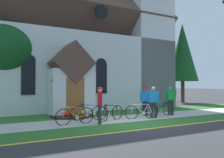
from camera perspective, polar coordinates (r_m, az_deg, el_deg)
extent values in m
plane|color=#333335|center=(13.88, -3.43, -8.50)|extent=(140.00, 140.00, 0.00)
cube|color=#B7B5AD|center=(12.09, 4.79, -9.54)|extent=(32.00, 2.11, 0.01)
cube|color=#2D6628|center=(10.63, 10.27, -10.68)|extent=(32.00, 1.54, 0.01)
cube|color=#2D6628|center=(14.06, -0.42, -8.39)|extent=(24.00, 2.50, 0.01)
cube|color=yellow|center=(9.94, 13.65, -11.33)|extent=(28.00, 0.16, 0.01)
cube|color=silver|center=(19.21, -8.45, 1.19)|extent=(12.98, 8.93, 5.14)
cube|color=brown|center=(19.91, -8.40, 14.11)|extent=(13.48, 9.10, 9.10)
cube|color=silver|center=(19.56, 8.35, 12.23)|extent=(3.30, 3.30, 12.63)
cube|color=silver|center=(13.46, -10.16, -3.16)|extent=(2.40, 1.60, 2.60)
cube|color=brown|center=(13.51, -10.13, 3.86)|extent=(2.40, 1.80, 2.40)
cube|color=brown|center=(12.70, -9.00, -4.40)|extent=(1.00, 0.06, 2.10)
cube|color=black|center=(13.70, -19.96, 0.28)|extent=(0.76, 0.06, 1.90)
cone|color=black|center=(13.76, -19.93, 4.24)|extent=(0.80, 0.06, 0.80)
cube|color=black|center=(15.05, -2.60, 0.07)|extent=(0.76, 0.06, 1.90)
cone|color=black|center=(15.10, -2.60, 3.67)|extent=(0.80, 0.06, 0.80)
cylinder|color=black|center=(15.77, -2.58, 16.12)|extent=(0.90, 0.06, 0.90)
cube|color=slate|center=(12.70, -13.95, -7.45)|extent=(0.12, 0.12, 0.74)
cube|color=slate|center=(13.19, -7.12, -7.25)|extent=(0.12, 0.12, 0.74)
cube|color=silver|center=(12.86, -10.45, -3.23)|extent=(1.92, 0.09, 1.12)
cube|color=slate|center=(12.85, -10.44, -0.46)|extent=(2.04, 0.13, 0.12)
cube|color=black|center=(12.81, -10.38, -2.63)|extent=(1.53, 0.02, 0.16)
cylinder|color=#382319|center=(12.65, -10.01, -8.96)|extent=(2.26, 2.26, 0.10)
ellipsoid|color=gold|center=(12.70, -7.09, -8.16)|extent=(0.36, 0.36, 0.24)
ellipsoid|color=#CC338C|center=(12.99, -13.12, -7.99)|extent=(0.36, 0.36, 0.24)
ellipsoid|color=red|center=(12.16, -11.17, -8.46)|extent=(0.36, 0.36, 0.24)
torus|color=black|center=(11.96, 9.74, -8.04)|extent=(0.68, 0.24, 0.70)
torus|color=black|center=(11.62, 4.86, -8.25)|extent=(0.68, 0.24, 0.70)
cylinder|color=#B7B7BC|center=(11.71, 6.55, -7.39)|extent=(0.55, 0.20, 0.46)
cylinder|color=#B7B7BC|center=(11.73, 7.09, -6.27)|extent=(0.75, 0.26, 0.06)
cylinder|color=#B7B7BC|center=(11.84, 8.35, -7.26)|extent=(0.26, 0.11, 0.47)
cylinder|color=#B7B7BC|center=(11.89, 8.79, -8.20)|extent=(0.42, 0.16, 0.09)
cylinder|color=#B7B7BC|center=(11.91, 9.31, -7.10)|extent=(0.22, 0.10, 0.42)
cylinder|color=#B7B7BC|center=(11.62, 5.06, -7.32)|extent=(0.12, 0.07, 0.39)
ellipsoid|color=black|center=(11.85, 8.88, -6.01)|extent=(0.25, 0.15, 0.05)
cylinder|color=silver|center=(11.61, 5.26, -6.29)|extent=(0.43, 0.15, 0.03)
cylinder|color=silver|center=(11.82, 7.83, -8.37)|extent=(0.18, 0.07, 0.18)
torus|color=black|center=(13.41, 13.74, -7.27)|extent=(0.69, 0.24, 0.71)
torus|color=black|center=(13.03, 9.78, -7.47)|extent=(0.69, 0.24, 0.71)
cylinder|color=#19723F|center=(13.14, 11.15, -6.68)|extent=(0.52, 0.19, 0.46)
cylinder|color=#19723F|center=(13.16, 11.58, -5.76)|extent=(0.71, 0.25, 0.05)
cylinder|color=#19723F|center=(13.28, 12.61, -6.65)|extent=(0.25, 0.11, 0.43)
cylinder|color=#19723F|center=(13.33, 12.96, -7.42)|extent=(0.39, 0.15, 0.09)
cylinder|color=#19723F|center=(13.36, 13.39, -6.51)|extent=(0.21, 0.10, 0.38)
cylinder|color=#19723F|center=(13.03, 9.94, -6.62)|extent=(0.12, 0.07, 0.39)
ellipsoid|color=black|center=(13.30, 13.03, -5.61)|extent=(0.25, 0.15, 0.05)
cylinder|color=silver|center=(13.02, 10.10, -5.69)|extent=(0.43, 0.16, 0.03)
cylinder|color=silver|center=(13.26, 12.18, -7.57)|extent=(0.18, 0.07, 0.18)
torus|color=black|center=(10.76, -2.33, -8.75)|extent=(0.70, 0.27, 0.73)
torus|color=black|center=(11.49, 1.33, -8.27)|extent=(0.70, 0.27, 0.73)
cylinder|color=black|center=(11.22, 0.14, -7.61)|extent=(0.54, 0.21, 0.45)
cylinder|color=black|center=(11.11, -0.25, -6.51)|extent=(0.73, 0.28, 0.06)
cylinder|color=black|center=(10.95, -1.22, -7.71)|extent=(0.26, 0.12, 0.47)
cylinder|color=black|center=(10.90, -1.56, -8.79)|extent=(0.40, 0.17, 0.09)
cylinder|color=black|center=(10.80, -1.98, -7.66)|extent=(0.22, 0.10, 0.41)
cylinder|color=black|center=(11.44, 1.20, -7.36)|extent=(0.12, 0.07, 0.38)
ellipsoid|color=black|center=(10.84, -1.63, -6.42)|extent=(0.25, 0.15, 0.05)
cylinder|color=silver|center=(11.39, 1.06, -6.34)|extent=(0.43, 0.17, 0.03)
cylinder|color=silver|center=(11.05, -0.81, -8.82)|extent=(0.18, 0.08, 0.18)
torus|color=black|center=(10.51, -6.40, -8.93)|extent=(0.72, 0.09, 0.72)
torus|color=black|center=(10.08, -11.94, -9.23)|extent=(0.72, 0.09, 0.72)
cylinder|color=orange|center=(10.19, -10.00, -8.17)|extent=(0.58, 0.08, 0.48)
cylinder|color=orange|center=(10.21, -9.38, -6.94)|extent=(0.79, 0.09, 0.05)
cylinder|color=orange|center=(10.35, -7.95, -8.12)|extent=(0.27, 0.06, 0.45)
cylinder|color=orange|center=(10.42, -7.47, -9.13)|extent=(0.43, 0.07, 0.09)
cylinder|color=orange|center=(10.44, -6.87, -7.92)|extent=(0.23, 0.05, 0.40)
cylinder|color=orange|center=(10.07, -11.70, -8.10)|extent=(0.12, 0.04, 0.41)
ellipsoid|color=black|center=(10.37, -7.35, -6.73)|extent=(0.25, 0.10, 0.05)
cylinder|color=silver|center=(10.06, -11.47, -6.85)|extent=(0.44, 0.06, 0.03)
cylinder|color=silver|center=(10.33, -8.56, -9.34)|extent=(0.18, 0.03, 0.18)
torus|color=black|center=(11.23, -8.33, -8.43)|extent=(0.70, 0.24, 0.72)
torus|color=black|center=(11.33, -3.16, -8.37)|extent=(0.70, 0.24, 0.72)
cylinder|color=#194CA5|center=(11.27, -4.91, -7.59)|extent=(0.54, 0.19, 0.45)
cylinder|color=#194CA5|center=(11.24, -5.47, -6.42)|extent=(0.73, 0.25, 0.08)
cylinder|color=#194CA5|center=(11.23, -6.82, -7.50)|extent=(0.25, 0.11, 0.48)
cylinder|color=#194CA5|center=(11.25, -7.29, -8.55)|extent=(0.40, 0.15, 0.09)
cylinder|color=#194CA5|center=(11.21, -7.86, -7.38)|extent=(0.22, 0.10, 0.43)
cylinder|color=#194CA5|center=(11.31, -3.37, -7.44)|extent=(0.12, 0.07, 0.38)
ellipsoid|color=black|center=(11.20, -7.39, -6.17)|extent=(0.25, 0.15, 0.05)
cylinder|color=silver|center=(11.28, -3.57, -6.41)|extent=(0.43, 0.15, 0.03)
cylinder|color=silver|center=(11.27, -6.25, -8.67)|extent=(0.18, 0.07, 0.18)
cylinder|color=#2D2D33|center=(10.10, -3.05, -8.92)|extent=(0.15, 0.15, 0.80)
cylinder|color=#2D2D33|center=(10.28, -3.05, -8.78)|extent=(0.15, 0.15, 0.80)
cube|color=red|center=(10.12, -3.05, -4.95)|extent=(0.37, 0.49, 0.59)
sphere|color=beige|center=(10.10, -3.04, -2.70)|extent=(0.21, 0.21, 0.21)
ellipsoid|color=red|center=(10.10, -3.04, -2.38)|extent=(0.33, 0.31, 0.15)
cylinder|color=red|center=(9.84, -3.27, -4.88)|extent=(0.09, 0.10, 0.53)
cylinder|color=red|center=(10.39, -2.83, -4.69)|extent=(0.09, 0.12, 0.53)
cylinder|color=#2D2D33|center=(12.27, 9.76, -7.55)|extent=(0.15, 0.15, 0.80)
cylinder|color=#2D2D33|center=(12.27, 10.71, -7.55)|extent=(0.15, 0.15, 0.80)
cube|color=blue|center=(12.21, 10.22, -4.32)|extent=(0.47, 0.44, 0.58)
sphere|color=beige|center=(12.20, 10.21, -2.47)|extent=(0.21, 0.21, 0.21)
ellipsoid|color=silver|center=(12.20, 10.21, -2.20)|extent=(0.33, 0.34, 0.14)
cylinder|color=blue|center=(12.26, 8.93, -4.18)|extent=(0.09, 0.13, 0.53)
cylinder|color=blue|center=(12.17, 11.52, -4.19)|extent=(0.09, 0.14, 0.53)
cylinder|color=#191E38|center=(13.02, 8.38, -7.22)|extent=(0.15, 0.15, 0.79)
cylinder|color=#191E38|center=(13.08, 7.88, -7.19)|extent=(0.15, 0.15, 0.79)
cube|color=blue|center=(13.00, 8.12, -4.21)|extent=(0.39, 0.49, 0.58)
sphere|color=#936B51|center=(12.98, 8.11, -2.49)|extent=(0.20, 0.20, 0.20)
ellipsoid|color=red|center=(12.98, 8.11, -2.24)|extent=(0.33, 0.31, 0.14)
cylinder|color=blue|center=(12.85, 9.15, -4.11)|extent=(0.09, 0.24, 0.52)
cylinder|color=blue|center=(13.15, 7.12, -4.05)|extent=(0.09, 0.14, 0.52)
cylinder|color=#2D2D33|center=(13.39, 13.95, -6.92)|extent=(0.15, 0.15, 0.84)
cylinder|color=#2D2D33|center=(13.50, 14.66, -6.87)|extent=(0.15, 0.15, 0.84)
cube|color=green|center=(13.39, 14.29, -3.79)|extent=(0.50, 0.27, 0.61)
sphere|color=beige|center=(13.38, 14.28, -2.01)|extent=(0.22, 0.22, 0.22)
ellipsoid|color=#1E59B2|center=(13.38, 14.27, -1.75)|extent=(0.27, 0.30, 0.15)
cylinder|color=green|center=(13.27, 13.16, -3.69)|extent=(0.09, 0.19, 0.56)
cylinder|color=green|center=(13.52, 15.39, -3.63)|extent=(0.09, 0.18, 0.56)
cylinder|color=#4C3823|center=(22.99, 17.07, -3.04)|extent=(0.34, 0.34, 2.04)
cone|color=#14471E|center=(23.18, 17.01, 6.33)|extent=(2.90, 2.90, 5.52)
cylinder|color=#3D2D1E|center=(14.66, -25.54, -3.96)|extent=(0.28, 0.28, 2.05)
ellipsoid|color=#14471E|center=(14.78, -25.44, 6.59)|extent=(3.61, 3.61, 3.06)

